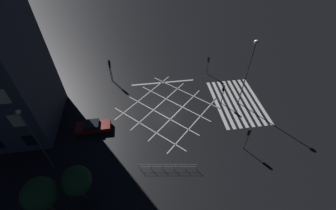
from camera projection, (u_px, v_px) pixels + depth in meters
ground_plane at (168, 109)px, 33.17m from camera, size 200.00×200.00×0.00m
road_markings at (216, 102)px, 34.17m from camera, size 15.65×21.88×0.01m
traffic_light_median_south at (223, 91)px, 32.35m from camera, size 0.36×0.39×3.39m
traffic_light_ne_cross at (110, 68)px, 36.12m from camera, size 0.36×0.39×3.71m
traffic_light_sw_main at (248, 135)px, 26.35m from camera, size 0.39×0.36×3.56m
traffic_light_se_main at (208, 62)px, 37.81m from camera, size 0.39×0.36×3.39m
traffic_light_ne_main at (110, 66)px, 35.93m from camera, size 0.39×0.36×4.15m
street_lamp_east at (251, 60)px, 28.89m from camera, size 0.57×0.57×10.37m
street_lamp_west at (33, 135)px, 22.10m from camera, size 0.42×0.42×9.36m
street_lamp_far at (34, 98)px, 27.35m from camera, size 0.46×0.46×7.40m
street_tree_near at (40, 194)px, 19.40m from camera, size 2.98×2.98×5.83m
street_tree_far at (76, 181)px, 20.83m from camera, size 2.81×2.81×5.23m
waiting_car at (93, 127)px, 29.82m from camera, size 1.76×4.52×1.32m
pedestrian_railing at (168, 166)px, 25.48m from camera, size 0.96×6.44×1.05m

